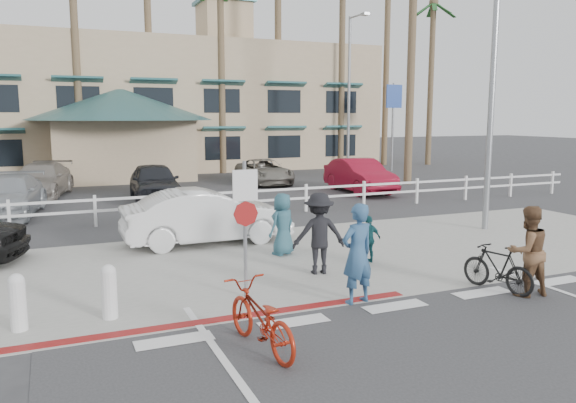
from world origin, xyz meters
name	(u,v)px	position (x,y,z in m)	size (l,w,h in m)	color
ground	(415,318)	(0.00, 0.00, 0.00)	(140.00, 140.00, 0.00)	#333335
bike_path	(501,365)	(0.00, -2.00, 0.00)	(12.00, 16.00, 0.01)	#333335
sidewalk_plaza	(305,257)	(0.00, 4.50, 0.01)	(22.00, 7.00, 0.01)	gray
cross_street	(251,228)	(0.00, 8.50, 0.00)	(40.00, 5.00, 0.01)	#333335
parking_lot	(183,190)	(0.00, 18.00, 0.00)	(50.00, 16.00, 0.01)	#333335
curb_red	(226,319)	(-3.00, 1.20, 0.01)	(7.00, 0.25, 0.02)	maroon
rail_fence	(245,202)	(0.50, 10.50, 0.50)	(29.40, 0.16, 1.00)	silver
building	(168,82)	(2.00, 31.00, 5.65)	(28.00, 16.00, 11.30)	tan
sign_post	(245,222)	(-2.30, 2.20, 1.45)	(0.50, 0.10, 2.90)	gray
bollard_0	(109,292)	(-4.80, 2.00, 0.47)	(0.26, 0.26, 0.95)	silver
bollard_1	(18,302)	(-6.20, 2.00, 0.47)	(0.26, 0.26, 0.95)	silver
streetlight_0	(493,79)	(6.50, 5.50, 4.50)	(0.60, 2.00, 9.00)	gray
streetlight_1	(349,94)	(12.00, 24.00, 4.75)	(0.60, 2.00, 9.50)	gray
info_sign	(393,126)	(14.00, 22.00, 2.80)	(1.20, 0.16, 5.60)	navy
palm_3	(76,48)	(-4.00, 25.00, 7.00)	(4.00, 4.00, 14.00)	#1B4820
palm_4	(149,44)	(0.00, 26.00, 7.50)	(4.00, 4.00, 15.00)	#1B4820
palm_5	(221,63)	(4.00, 25.00, 6.50)	(4.00, 4.00, 13.00)	#1B4820
palm_6	(278,34)	(8.00, 26.00, 8.50)	(4.00, 4.00, 17.00)	#1B4820
palm_7	(342,59)	(12.00, 25.00, 7.00)	(4.00, 4.00, 14.00)	#1B4820
palm_8	(387,55)	(16.00, 26.00, 7.50)	(4.00, 4.00, 15.00)	#1B4820
palm_9	(431,71)	(19.00, 25.00, 6.50)	(4.00, 4.00, 13.00)	#1B4820
palm_11	(412,42)	(11.00, 16.00, 7.00)	(4.00, 4.00, 14.00)	#1B4820
bike_red	(260,318)	(-2.90, -0.23, 0.50)	(0.66, 1.90, 1.00)	#991E0D
rider_red	(357,254)	(-0.53, 1.07, 0.93)	(0.68, 0.45, 1.87)	#2C5179
bike_black	(498,268)	(2.38, 0.62, 0.46)	(0.44, 1.55, 0.93)	black
rider_black	(528,251)	(2.68, 0.19, 0.87)	(0.85, 0.66, 1.75)	brown
pedestrian_a	(319,233)	(-0.31, 3.12, 0.89)	(1.15, 0.66, 1.79)	black
pedestrian_child	(369,239)	(1.16, 3.46, 0.56)	(0.66, 0.28, 1.13)	#144B52
pedestrian_b	(283,224)	(-0.40, 4.96, 0.77)	(0.76, 0.49, 1.55)	#295362
car_white_sedan	(207,217)	(-1.80, 6.93, 0.74)	(1.56, 4.47, 1.47)	silver
lot_car_1	(7,196)	(-7.01, 13.59, 0.70)	(1.96, 4.83, 1.40)	#8E949A
lot_car_2	(155,182)	(-1.74, 15.33, 0.76)	(1.80, 4.47, 1.52)	black
lot_car_3	(360,176)	(7.18, 14.23, 0.76)	(1.60, 4.58, 1.51)	maroon
lot_car_4	(41,180)	(-6.01, 18.29, 0.71)	(2.00, 4.91, 1.43)	gray
lot_car_5	(264,172)	(4.34, 18.89, 0.62)	(2.07, 4.48, 1.24)	gray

